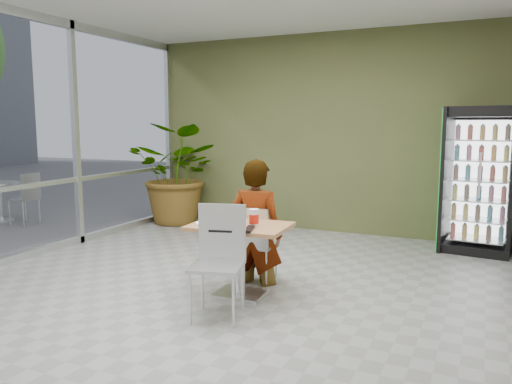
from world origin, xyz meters
TOP-DOWN VIEW (x-y plane):
  - ground at (0.00, 0.00)m, footprint 7.00×7.00m
  - room_envelope at (0.00, 0.00)m, footprint 6.00×7.00m
  - storefront_frame at (-3.00, 0.00)m, footprint 0.10×7.00m
  - dining_table at (0.21, 0.08)m, footprint 1.01×0.74m
  - chair_far at (0.16, 0.53)m, footprint 0.40×0.40m
  - chair_near at (0.25, -0.42)m, footprint 0.55×0.56m
  - seated_woman at (0.16, 0.57)m, footprint 0.64×0.43m
  - pizza_plate at (0.12, 0.08)m, footprint 0.30×0.28m
  - soda_cup at (0.38, 0.05)m, footprint 0.10×0.10m
  - napkin_stack at (-0.13, -0.08)m, footprint 0.21×0.21m
  - cafeteria_tray at (0.25, -0.18)m, footprint 0.46×0.39m
  - beverage_fridge at (2.36, 3.07)m, footprint 0.98×0.79m
  - potted_plant at (-2.48, 3.05)m, footprint 1.68×1.48m

SIDE VIEW (x-z plane):
  - ground at x=0.00m, z-range 0.00..0.00m
  - chair_far at x=0.16m, z-range 0.07..0.93m
  - dining_table at x=0.21m, z-range 0.16..0.91m
  - seated_woman at x=0.16m, z-range -0.30..1.38m
  - chair_near at x=0.25m, z-range 0.09..1.11m
  - napkin_stack at x=-0.13m, z-range 0.75..0.77m
  - cafeteria_tray at x=0.25m, z-range 0.75..0.77m
  - pizza_plate at x=0.12m, z-range 0.75..0.78m
  - soda_cup at x=0.38m, z-range 0.75..0.92m
  - potted_plant at x=-2.48m, z-range 0.00..1.77m
  - beverage_fridge at x=2.36m, z-range 0.00..1.99m
  - room_envelope at x=0.00m, z-range 0.00..3.20m
  - storefront_frame at x=-3.00m, z-range 0.00..3.20m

